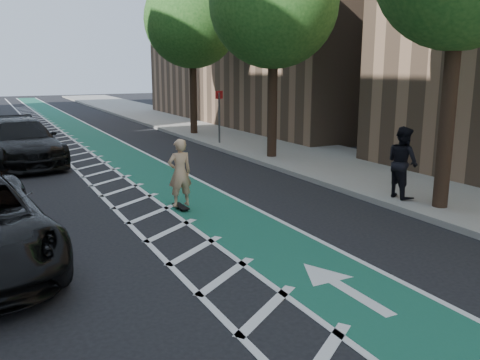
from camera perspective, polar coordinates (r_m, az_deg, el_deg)
ground at (r=9.65m, az=-13.45°, el=-9.15°), size 120.00×120.00×0.00m
bike_lane at (r=19.73m, az=-12.04°, el=2.06°), size 2.00×90.00×0.01m
buffer_strip at (r=19.41m, az=-16.31°, el=1.65°), size 1.40×90.00×0.01m
sidewalk_right at (r=22.27m, az=4.31°, el=3.67°), size 5.00×90.00×0.15m
curb_right at (r=21.11m, az=-1.39°, el=3.22°), size 0.12×90.00×0.16m
tree_r_c at (r=19.60m, az=3.59°, el=19.18°), size 4.20×4.20×7.90m
tree_r_d at (r=26.76m, az=-5.60°, el=17.37°), size 4.20×4.20×7.90m
sign_post at (r=22.98m, az=-2.35°, el=7.17°), size 0.35×0.08×2.47m
skateboard at (r=12.91m, az=-6.68°, el=-2.95°), size 0.22×0.72×0.10m
skateboarder at (r=12.70m, az=-6.78°, el=0.82°), size 0.63×0.42×1.70m
suv_far at (r=20.30m, az=-23.38°, el=3.94°), size 2.96×5.92×1.65m
pedestrian at (r=13.89m, az=17.78°, el=1.91°), size 0.80×0.98×1.88m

